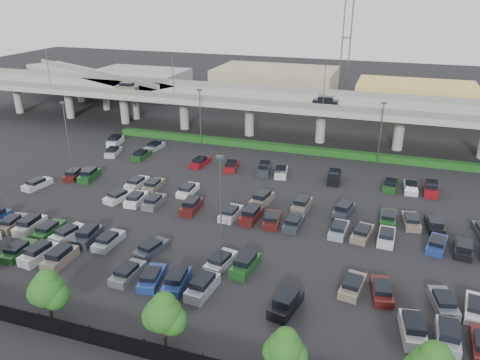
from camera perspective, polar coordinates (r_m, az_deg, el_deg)
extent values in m
plane|color=black|center=(62.34, 0.29, -3.59)|extent=(280.00, 280.00, 0.00)
cube|color=gray|center=(89.23, 6.78, 9.37)|extent=(150.00, 13.00, 1.10)
cube|color=#61615C|center=(83.04, 5.90, 9.14)|extent=(150.00, 0.50, 1.00)
cube|color=#61615C|center=(94.99, 7.61, 10.79)|extent=(150.00, 0.50, 1.00)
cylinder|color=gray|center=(120.88, -25.44, 8.97)|extent=(1.80, 1.80, 6.70)
cube|color=#61615C|center=(120.28, -25.70, 10.41)|extent=(2.60, 9.75, 0.50)
cylinder|color=gray|center=(111.82, -20.12, 8.81)|extent=(1.80, 1.80, 6.70)
cube|color=#61615C|center=(111.17, -20.34, 10.38)|extent=(2.60, 9.75, 0.50)
cylinder|color=gray|center=(103.86, -13.93, 8.54)|extent=(1.80, 1.80, 6.70)
cube|color=#61615C|center=(103.16, -14.09, 10.24)|extent=(2.60, 9.75, 0.50)
cylinder|color=gray|center=(97.27, -6.82, 8.11)|extent=(1.80, 1.80, 6.70)
cube|color=#61615C|center=(96.53, -6.91, 9.92)|extent=(2.60, 9.75, 0.50)
cylinder|color=gray|center=(92.35, 1.16, 7.48)|extent=(1.80, 1.80, 6.70)
cube|color=#61615C|center=(91.57, 1.17, 9.38)|extent=(2.60, 9.75, 0.50)
cylinder|color=gray|center=(89.38, 9.82, 6.63)|extent=(1.80, 1.80, 6.70)
cube|color=#61615C|center=(88.57, 9.95, 8.58)|extent=(2.60, 9.75, 0.50)
cylinder|color=gray|center=(88.54, 18.82, 5.58)|extent=(1.80, 1.80, 6.70)
cube|color=#61615C|center=(87.73, 19.08, 7.54)|extent=(2.60, 9.75, 0.50)
cube|color=#6C6055|center=(98.74, -13.61, 10.83)|extent=(4.40, 1.82, 1.05)
cube|color=black|center=(98.59, -13.65, 11.29)|extent=(2.60, 1.60, 0.65)
cube|color=black|center=(85.12, 10.38, 9.25)|extent=(4.40, 1.82, 1.05)
cube|color=black|center=(84.94, 10.42, 9.79)|extent=(2.60, 1.60, 0.65)
cylinder|color=#47474C|center=(105.01, -22.34, 12.41)|extent=(0.14, 0.14, 8.00)
cylinder|color=#47474C|center=(89.67, -8.14, 12.34)|extent=(0.14, 0.14, 8.00)
cylinder|color=#47474C|center=(81.39, 10.22, 11.16)|extent=(0.14, 0.14, 8.00)
cube|color=gray|center=(120.25, -17.56, 11.94)|extent=(50.93, 30.13, 1.10)
cube|color=#61615C|center=(120.08, -17.62, 12.43)|extent=(47.34, 22.43, 1.00)
cylinder|color=gray|center=(137.57, -21.42, 11.03)|extent=(1.60, 1.60, 6.70)
cylinder|color=gray|center=(127.01, -18.96, 10.50)|extent=(1.60, 1.60, 6.70)
cylinder|color=gray|center=(116.72, -16.08, 9.85)|extent=(1.60, 1.60, 6.70)
cylinder|color=gray|center=(106.80, -12.67, 9.04)|extent=(1.60, 1.60, 6.70)
cube|color=#113C13|center=(84.48, 5.58, 3.92)|extent=(66.00, 1.60, 1.10)
cube|color=black|center=(40.57, -12.83, -19.20)|extent=(70.00, 0.06, 1.80)
cylinder|color=black|center=(45.09, -23.12, -15.64)|extent=(0.10, 0.10, 2.00)
cylinder|color=black|center=(42.37, -17.73, -17.53)|extent=(0.10, 0.10, 2.00)
cylinder|color=black|center=(40.09, -11.54, -19.48)|extent=(0.10, 0.10, 2.00)
cylinder|color=#332316|center=(45.86, -22.03, -14.77)|extent=(0.26, 0.26, 1.96)
sphere|color=#144A13|center=(44.51, -22.49, -12.30)|extent=(3.04, 3.04, 3.04)
sphere|color=#144A13|center=(44.46, -21.58, -13.04)|extent=(2.39, 2.39, 2.39)
sphere|color=#144A13|center=(45.00, -23.09, -12.50)|extent=(2.39, 2.39, 2.39)
sphere|color=#144A13|center=(44.09, -22.52, -11.30)|extent=(2.06, 2.06, 2.06)
cylinder|color=#332316|center=(40.74, -9.09, -18.48)|extent=(0.26, 0.26, 1.97)
sphere|color=#144A13|center=(39.21, -9.31, -15.83)|extent=(3.07, 3.07, 3.07)
sphere|color=#144A13|center=(39.35, -8.23, -16.61)|extent=(2.41, 2.41, 2.41)
sphere|color=#144A13|center=(39.60, -10.14, -16.06)|extent=(2.41, 2.41, 2.41)
sphere|color=#144A13|center=(38.74, -9.26, -14.72)|extent=(2.08, 2.08, 2.08)
sphere|color=#144A13|center=(36.38, 5.46, -19.84)|extent=(2.79, 2.79, 2.79)
sphere|color=#144A13|center=(36.70, 6.51, -20.50)|extent=(2.19, 2.19, 2.19)
sphere|color=#144A13|center=(36.60, 4.52, -20.11)|extent=(2.19, 2.19, 2.19)
sphere|color=#144A13|center=(35.92, 5.62, -18.79)|extent=(1.89, 1.89, 1.89)
sphere|color=#144A13|center=(35.59, 22.70, -19.38)|extent=(2.33, 2.33, 2.33)
cube|color=#19461B|center=(57.73, -25.36, -7.84)|extent=(2.04, 4.49, 0.82)
cube|color=black|center=(57.31, -25.60, -7.39)|extent=(1.71, 2.38, 0.50)
cube|color=#AAAAAE|center=(55.93, -23.30, -8.33)|extent=(2.31, 4.58, 1.05)
cube|color=black|center=(55.54, -23.43, -7.60)|extent=(1.89, 2.77, 0.65)
cube|color=#6C6055|center=(54.28, -21.07, -8.94)|extent=(1.92, 4.44, 1.05)
cube|color=black|center=(53.87, -21.19, -8.20)|extent=(1.66, 2.64, 0.65)
cube|color=#505358|center=(49.96, -13.50, -11.02)|extent=(2.03, 4.48, 0.82)
cube|color=black|center=(49.48, -13.69, -10.53)|extent=(1.71, 2.38, 0.50)
cube|color=navy|center=(48.72, -10.68, -11.70)|extent=(2.58, 4.65, 0.82)
cube|color=black|center=(48.23, -10.84, -11.21)|extent=(1.99, 2.55, 0.50)
cube|color=navy|center=(47.54, -7.70, -12.28)|extent=(2.32, 4.58, 1.05)
cube|color=black|center=(47.08, -7.76, -11.46)|extent=(1.89, 2.77, 0.65)
cube|color=gray|center=(46.57, -4.57, -12.96)|extent=(2.22, 4.55, 1.05)
cube|color=black|center=(46.10, -4.60, -12.14)|extent=(1.83, 2.74, 0.65)
cube|color=black|center=(44.54, 5.61, -14.90)|extent=(2.67, 4.68, 1.05)
cube|color=black|center=(44.05, 5.66, -14.05)|extent=(2.09, 2.87, 0.65)
cube|color=#AAAAAE|center=(44.16, 20.28, -16.84)|extent=(2.47, 4.63, 1.05)
cube|color=black|center=(43.66, 20.43, -16.00)|extent=(1.98, 2.81, 0.65)
cube|color=gray|center=(44.49, 23.96, -17.16)|extent=(1.89, 4.43, 1.05)
cube|color=black|center=(43.99, 24.13, -16.33)|extent=(1.65, 2.63, 0.65)
cube|color=#6C6055|center=(64.38, -26.02, -4.79)|extent=(2.31, 4.58, 0.82)
cube|color=black|center=(63.99, -26.23, -4.36)|extent=(1.85, 2.47, 0.50)
cube|color=silver|center=(62.53, -24.20, -5.14)|extent=(2.09, 4.51, 1.05)
cube|color=black|center=(62.18, -24.32, -4.47)|extent=(1.76, 2.70, 0.65)
cube|color=#19461B|center=(60.86, -22.24, -5.70)|extent=(1.94, 4.45, 0.82)
cube|color=black|center=(60.45, -22.45, -5.25)|extent=(1.66, 2.34, 0.50)
cube|color=silver|center=(59.21, -20.18, -6.18)|extent=(2.54, 4.64, 0.82)
cube|color=black|center=(58.79, -20.38, -5.73)|extent=(1.97, 2.54, 0.50)
cube|color=#282D34|center=(57.60, -18.02, -6.58)|extent=(2.29, 4.57, 1.05)
cube|color=black|center=(57.22, -18.12, -5.87)|extent=(1.88, 2.76, 0.65)
cube|color=gray|center=(56.18, -15.71, -7.20)|extent=(1.90, 4.43, 0.82)
cube|color=black|center=(55.74, -15.89, -6.74)|extent=(1.64, 2.33, 0.50)
cube|color=#282D34|center=(53.54, -10.74, -8.28)|extent=(2.77, 4.70, 0.82)
cube|color=black|center=(53.08, -10.89, -7.80)|extent=(2.08, 2.60, 0.50)
cube|color=#AAAAAE|center=(50.46, -2.36, -9.95)|extent=(2.52, 4.64, 0.82)
cube|color=black|center=(49.97, -2.45, -9.46)|extent=(1.96, 2.53, 0.50)
cube|color=#19461B|center=(49.63, 0.67, -10.39)|extent=(2.30, 4.58, 1.05)
cube|color=black|center=(49.19, 0.67, -9.59)|extent=(1.88, 2.76, 0.65)
cube|color=#6C6055|center=(48.11, 13.55, -12.48)|extent=(2.44, 4.62, 0.82)
cube|color=black|center=(47.59, 13.60, -11.99)|extent=(1.92, 2.51, 0.50)
cube|color=#451412|center=(48.10, 16.88, -12.89)|extent=(2.47, 4.63, 0.82)
cube|color=black|center=(47.58, 16.96, -12.40)|extent=(1.93, 2.52, 0.50)
cube|color=#505358|center=(48.55, 23.53, -13.58)|extent=(2.76, 4.70, 0.82)
cube|color=black|center=(48.04, 23.66, -13.10)|extent=(2.08, 2.60, 0.50)
cube|color=silver|center=(49.00, 26.79, -13.85)|extent=(2.37, 4.60, 0.82)
cube|color=black|center=(48.49, 26.96, -13.38)|extent=(1.88, 2.49, 0.50)
cube|color=#AAAAAE|center=(75.09, -23.46, -0.51)|extent=(2.46, 4.62, 0.82)
cube|color=black|center=(74.73, -23.63, -0.12)|extent=(1.93, 2.51, 0.50)
cube|color=silver|center=(67.07, -14.56, -2.00)|extent=(2.69, 4.68, 0.82)
cube|color=black|center=(66.67, -14.70, -1.57)|extent=(2.04, 2.58, 0.50)
cube|color=silver|center=(65.70, -12.53, -2.33)|extent=(2.22, 4.55, 0.82)
cube|color=black|center=(65.29, -12.66, -1.90)|extent=(1.81, 2.44, 0.50)
cube|color=#505358|center=(64.41, -10.41, -2.68)|extent=(1.97, 4.46, 0.82)
cube|color=black|center=(63.99, -10.53, -2.24)|extent=(1.68, 2.35, 0.50)
cube|color=#451412|center=(62.08, -5.93, -3.30)|extent=(2.02, 4.48, 1.05)
cube|color=black|center=(61.72, -5.96, -2.62)|extent=(1.72, 2.67, 0.65)
cube|color=#AAAAAE|center=(60.26, -1.13, -4.14)|extent=(2.09, 4.50, 0.82)
cube|color=black|center=(59.81, -1.20, -3.68)|extent=(1.74, 2.39, 0.50)
cube|color=#451412|center=(59.44, 1.38, -4.42)|extent=(2.19, 4.54, 1.05)
cube|color=black|center=(59.07, 1.38, -3.71)|extent=(1.82, 2.73, 0.65)
cube|color=#451412|center=(58.84, 3.94, -4.89)|extent=(2.37, 4.60, 0.82)
cube|color=black|center=(58.38, 3.91, -4.43)|extent=(1.88, 2.49, 0.50)
cube|color=#282D34|center=(58.32, 6.57, -5.27)|extent=(2.06, 4.49, 0.82)
cube|color=black|center=(57.85, 6.55, -4.81)|extent=(1.72, 2.38, 0.50)
cube|color=gray|center=(57.65, 11.94, -6.00)|extent=(2.10, 4.51, 0.82)
cube|color=black|center=(57.18, 11.97, -5.54)|extent=(1.75, 2.40, 0.50)
cube|color=#6C6055|center=(57.51, 14.67, -6.35)|extent=(2.55, 4.65, 0.82)
cube|color=black|center=(57.04, 14.71, -5.89)|extent=(1.97, 2.54, 0.50)
cube|color=silver|center=(57.50, 17.41, -6.69)|extent=(1.98, 4.46, 0.82)
cube|color=black|center=(57.03, 17.47, -6.23)|extent=(1.68, 2.36, 0.50)
cube|color=navy|center=(57.88, 22.86, -7.31)|extent=(2.65, 4.67, 0.82)
cube|color=black|center=(57.41, 22.97, -6.86)|extent=(2.02, 2.57, 0.50)
cube|color=black|center=(58.26, 25.56, -7.59)|extent=(2.27, 4.56, 0.82)
cube|color=black|center=(57.79, 25.68, -7.15)|extent=(1.83, 2.45, 0.50)
cube|color=#451412|center=(76.89, -19.54, 0.62)|extent=(2.63, 4.67, 0.82)
cube|color=black|center=(76.52, -19.69, 1.00)|extent=(2.01, 2.56, 0.50)
cube|color=#19461B|center=(75.25, -17.88, 0.46)|extent=(2.41, 4.61, 1.05)
cube|color=black|center=(74.96, -17.95, 1.04)|extent=(1.94, 2.80, 0.65)
cube|color=silver|center=(70.92, -12.43, -0.41)|extent=(1.96, 4.46, 0.82)
cube|color=black|center=(70.53, -12.56, 0.00)|extent=(1.67, 2.35, 0.50)
cube|color=#6C6055|center=(69.63, -10.48, -0.69)|extent=(2.03, 4.48, 0.82)
cube|color=black|center=(69.22, -10.59, -0.28)|extent=(1.71, 2.37, 0.50)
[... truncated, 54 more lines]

